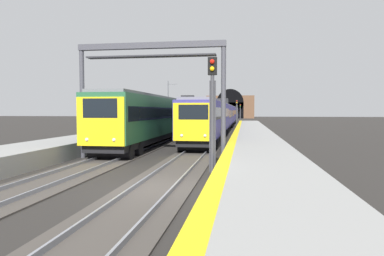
{
  "coord_description": "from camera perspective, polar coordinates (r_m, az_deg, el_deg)",
  "views": [
    {
      "loc": [
        -12.1,
        -3.23,
        2.9
      ],
      "look_at": [
        16.74,
        1.21,
        1.43
      ],
      "focal_mm": 32.01,
      "sensor_mm": 36.0,
      "label": 1
    }
  ],
  "objects": [
    {
      "name": "ground_plane",
      "position": [
        12.86,
        -6.13,
        -10.17
      ],
      "size": [
        320.0,
        320.0,
        0.0
      ],
      "primitive_type": "plane",
      "color": "#282623"
    },
    {
      "name": "platform_right",
      "position": [
        12.36,
        12.33,
        -8.49
      ],
      "size": [
        112.0,
        3.59,
        0.96
      ],
      "primitive_type": "cube",
      "color": "gray",
      "rests_on": "ground_plane"
    },
    {
      "name": "platform_right_edge_strip",
      "position": [
        12.28,
        5.11,
        -6.23
      ],
      "size": [
        112.0,
        0.5,
        0.01
      ],
      "primitive_type": "cube",
      "color": "yellow",
      "rests_on": "platform_right"
    },
    {
      "name": "track_main_line",
      "position": [
        12.85,
        -6.13,
        -9.99
      ],
      "size": [
        160.0,
        2.76,
        0.21
      ],
      "color": "#423D38",
      "rests_on": "ground_plane"
    },
    {
      "name": "track_adjacent_line",
      "position": [
        14.7,
        -23.97,
        -8.59
      ],
      "size": [
        160.0,
        2.93,
        0.21
      ],
      "color": "#423D38",
      "rests_on": "ground_plane"
    },
    {
      "name": "train_main_approaching",
      "position": [
        59.97,
        5.68,
        2.19
      ],
      "size": [
        76.44,
        2.83,
        4.71
      ],
      "rotation": [
        0.0,
        0.0,
        3.14
      ],
      "color": "navy",
      "rests_on": "ground_plane"
    },
    {
      "name": "train_adjacent_platform",
      "position": [
        47.49,
        -0.74,
        2.21
      ],
      "size": [
        58.56,
        2.97,
        5.03
      ],
      "rotation": [
        0.0,
        0.0,
        3.15
      ],
      "color": "#235638",
      "rests_on": "ground_plane"
    },
    {
      "name": "railway_signal_near",
      "position": [
        14.69,
        3.41,
        3.39
      ],
      "size": [
        0.39,
        0.38,
        5.17
      ],
      "rotation": [
        0.0,
        0.0,
        3.14
      ],
      "color": "#38383D",
      "rests_on": "ground_plane"
    },
    {
      "name": "railway_signal_mid",
      "position": [
        59.97,
        7.47,
        2.8
      ],
      "size": [
        0.39,
        0.38,
        4.8
      ],
      "rotation": [
        0.0,
        0.0,
        3.14
      ],
      "color": "#38383D",
      "rests_on": "ground_plane"
    },
    {
      "name": "railway_signal_far",
      "position": [
        106.78,
        8.04,
        2.94
      ],
      "size": [
        0.39,
        0.38,
        5.01
      ],
      "rotation": [
        0.0,
        0.0,
        3.14
      ],
      "color": "#38383D",
      "rests_on": "ground_plane"
    },
    {
      "name": "overhead_signal_gantry",
      "position": [
        20.63,
        -6.95,
        9.43
      ],
      "size": [
        0.7,
        8.92,
        6.91
      ],
      "color": "#3F3F47",
      "rests_on": "ground_plane"
    },
    {
      "name": "tunnel_portal",
      "position": [
        132.04,
        6.38,
        3.52
      ],
      "size": [
        2.11,
        18.21,
        11.19
      ],
      "color": "brown",
      "rests_on": "ground_plane"
    },
    {
      "name": "catenary_mast_near",
      "position": [
        63.64,
        -3.97,
        4.15
      ],
      "size": [
        0.22,
        1.81,
        8.42
      ],
      "color": "#595B60",
      "rests_on": "ground_plane"
    }
  ]
}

